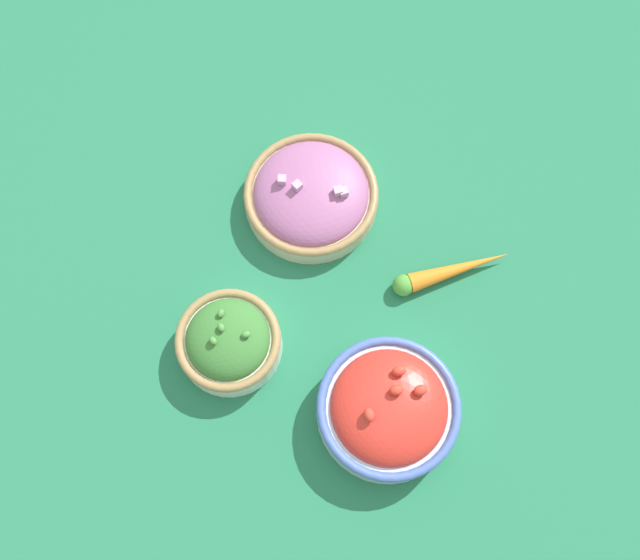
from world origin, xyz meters
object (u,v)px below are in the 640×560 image
object	(u,v)px
bowl_broccoli	(229,341)
bowl_cherry_tomatoes	(388,408)
bowl_red_onion	(311,195)
loose_carrot	(448,272)

from	to	relation	value
bowl_broccoli	bowl_cherry_tomatoes	distance (m)	0.22
bowl_broccoli	bowl_red_onion	xyz separation A→B (m)	(-0.06, 0.23, -0.01)
bowl_cherry_tomatoes	bowl_red_onion	distance (m)	0.31
bowl_cherry_tomatoes	bowl_broccoli	bearing A→B (deg)	-161.72
bowl_broccoli	bowl_red_onion	world-z (taller)	bowl_broccoli
bowl_broccoli	loose_carrot	bearing A→B (deg)	60.46
bowl_cherry_tomatoes	bowl_red_onion	xyz separation A→B (m)	(-0.27, 0.16, -0.01)
bowl_broccoli	bowl_cherry_tomatoes	size ratio (longest dim) A/B	0.76
bowl_broccoli	loose_carrot	size ratio (longest dim) A/B	0.89
bowl_cherry_tomatoes	loose_carrot	distance (m)	0.21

